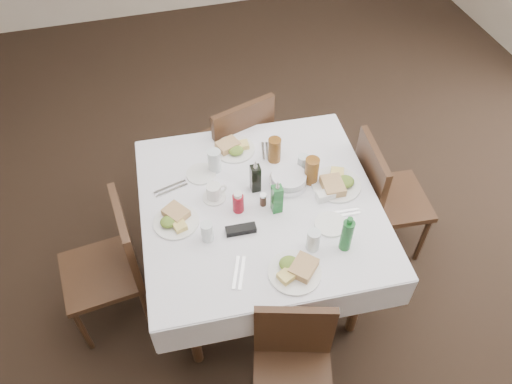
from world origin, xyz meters
TOP-DOWN VIEW (x-y plane):
  - ground_plane at (0.00, 0.00)m, footprint 7.00×7.00m
  - room_shell at (0.00, 0.00)m, footprint 6.04×7.04m
  - dining_table at (-0.20, -0.18)m, footprint 1.38×1.38m
  - chair_north at (-0.16, 0.55)m, footprint 0.56×0.56m
  - chair_south at (-0.26, -0.98)m, footprint 0.48×0.48m
  - chair_east at (0.61, -0.11)m, footprint 0.47×0.47m
  - chair_west at (-1.05, -0.17)m, footprint 0.47×0.47m
  - meal_north at (-0.24, 0.26)m, footprint 0.25×0.25m
  - meal_south at (-0.16, -0.67)m, footprint 0.26×0.26m
  - meal_east at (0.25, -0.18)m, footprint 0.28×0.28m
  - meal_west at (-0.67, -0.20)m, footprint 0.24×0.24m
  - side_plate_a at (-0.47, 0.11)m, footprint 0.17×0.17m
  - side_plate_b at (0.12, -0.44)m, footprint 0.17×0.17m
  - water_n at (-0.38, 0.13)m, footprint 0.08×0.08m
  - water_s at (-0.03, -0.55)m, footprint 0.07×0.07m
  - water_e at (0.10, -0.02)m, footprint 0.06×0.06m
  - water_w at (-0.53, -0.35)m, footprint 0.06×0.06m
  - iced_tea_a at (-0.03, 0.12)m, footprint 0.08×0.08m
  - iced_tea_b at (0.12, -0.11)m, footprint 0.08×0.08m
  - bread_basket at (-0.01, -0.09)m, footprint 0.22×0.22m
  - oil_cruet_dark at (-0.20, -0.08)m, footprint 0.05×0.05m
  - oil_cruet_green at (-0.13, -0.26)m, footprint 0.05×0.05m
  - ketchup_bottle at (-0.33, -0.21)m, footprint 0.06×0.06m
  - salt_shaker at (-0.30, -0.17)m, footprint 0.03×0.03m
  - pepper_shaker at (-0.19, -0.20)m, footprint 0.04×0.04m
  - coffee_mug at (-0.43, -0.08)m, footprint 0.14×0.13m
  - sunglasses at (-0.35, -0.35)m, footprint 0.16×0.06m
  - green_bottle at (0.13, -0.59)m, footprint 0.06×0.06m
  - sugar_caddy at (0.15, -0.25)m, footprint 0.10×0.06m
  - cutlery_n at (-0.06, 0.20)m, footprint 0.07×0.16m
  - cutlery_s at (-0.43, -0.60)m, footprint 0.11×0.19m
  - cutlery_e at (0.22, -0.38)m, footprint 0.17×0.05m
  - cutlery_w at (-0.66, 0.04)m, footprint 0.20×0.10m

SIDE VIEW (x-z plane):
  - ground_plane at x=0.00m, z-range 0.00..0.00m
  - chair_south at x=-0.26m, z-range 0.06..0.88m
  - chair_west at x=-1.05m, z-range 0.06..0.96m
  - chair_east at x=0.61m, z-range 0.06..0.97m
  - chair_north at x=-0.16m, z-range 0.07..1.00m
  - dining_table at x=-0.20m, z-range 0.30..1.06m
  - cutlery_n at x=-0.06m, z-range 0.76..0.77m
  - cutlery_e at x=0.22m, z-range 0.76..0.77m
  - cutlery_s at x=-0.43m, z-range 0.76..0.77m
  - cutlery_w at x=-0.66m, z-range 0.76..0.77m
  - side_plate_a at x=-0.47m, z-range 0.76..0.77m
  - side_plate_b at x=0.12m, z-range 0.76..0.77m
  - sunglasses at x=-0.35m, z-range 0.76..0.80m
  - meal_west at x=-0.67m, z-range 0.76..0.81m
  - meal_north at x=-0.24m, z-range 0.76..0.81m
  - meal_south at x=-0.16m, z-range 0.76..0.81m
  - meal_east at x=0.25m, z-range 0.76..0.82m
  - sugar_caddy at x=0.15m, z-range 0.76..0.81m
  - bread_basket at x=-0.01m, z-range 0.76..0.83m
  - salt_shaker at x=-0.30m, z-range 0.76..0.84m
  - pepper_shaker at x=-0.19m, z-range 0.76..0.84m
  - coffee_mug at x=-0.43m, z-range 0.76..0.85m
  - water_w at x=-0.53m, z-range 0.76..0.88m
  - water_e at x=0.10m, z-range 0.76..0.88m
  - ketchup_bottle at x=-0.33m, z-range 0.76..0.89m
  - water_s at x=-0.03m, z-range 0.76..0.89m
  - water_n at x=-0.38m, z-range 0.76..0.90m
  - iced_tea_a at x=-0.03m, z-range 0.76..0.92m
  - iced_tea_b at x=0.12m, z-range 0.76..0.93m
  - oil_cruet_dark at x=-0.20m, z-range 0.75..0.97m
  - oil_cruet_green at x=-0.13m, z-range 0.75..0.97m
  - green_bottle at x=0.13m, z-range 0.75..0.98m
  - room_shell at x=0.00m, z-range 0.31..3.11m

